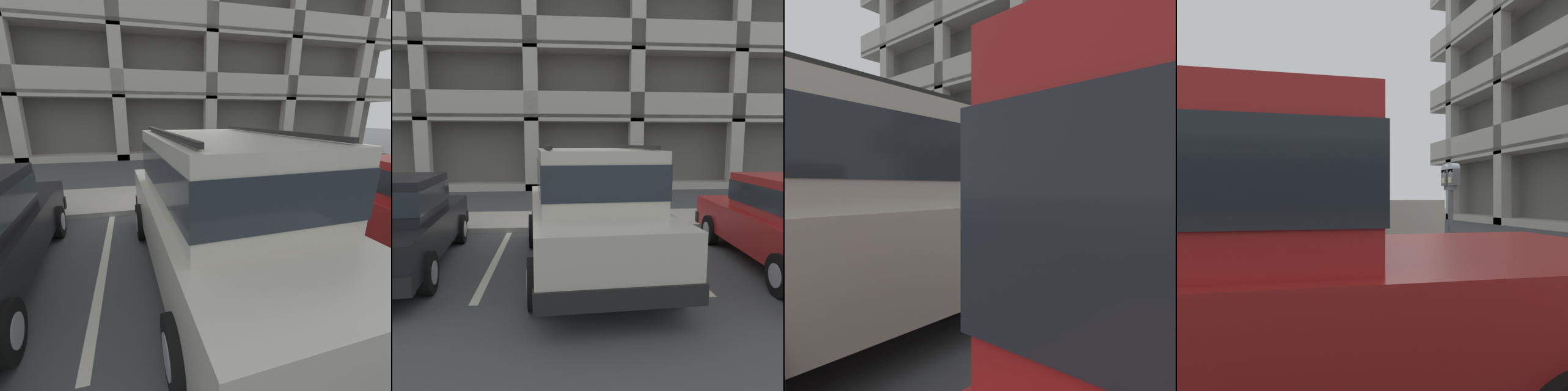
# 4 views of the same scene
# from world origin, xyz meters

# --- Properties ---
(ground_plane) EXTENTS (80.00, 80.00, 0.10)m
(ground_plane) POSITION_xyz_m (0.00, 0.00, -0.05)
(ground_plane) COLOR #444749
(sidewalk) EXTENTS (40.00, 2.20, 0.12)m
(sidewalk) POSITION_xyz_m (0.00, 1.30, 0.06)
(sidewalk) COLOR #ADA89E
(sidewalk) RESTS_ON ground_plane
(parking_stall_lines) EXTENTS (12.82, 4.80, 0.01)m
(parking_stall_lines) POSITION_xyz_m (1.59, -1.40, 0.00)
(parking_stall_lines) COLOR silver
(parking_stall_lines) RESTS_ON ground_plane
(silver_suv) EXTENTS (2.21, 4.88, 2.03)m
(silver_suv) POSITION_xyz_m (0.04, -2.47, 1.09)
(silver_suv) COLOR beige
(silver_suv) RESTS_ON ground_plane
(parking_meter_near) EXTENTS (0.35, 0.12, 1.49)m
(parking_meter_near) POSITION_xyz_m (0.17, 0.35, 1.23)
(parking_meter_near) COLOR #595B60
(parking_meter_near) RESTS_ON sidewalk
(parking_meter_far) EXTENTS (0.35, 0.12, 1.49)m
(parking_meter_far) POSITION_xyz_m (-6.18, 0.31, 1.23)
(parking_meter_far) COLOR #47474C
(parking_meter_far) RESTS_ON sidewalk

